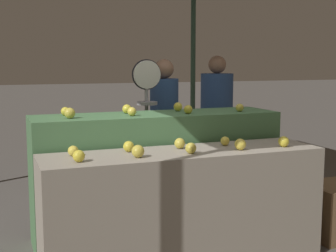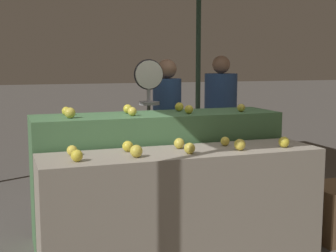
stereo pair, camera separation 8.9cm
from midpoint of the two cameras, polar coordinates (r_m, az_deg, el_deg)
name	(u,v)px [view 2 (the right image)]	position (r m, az deg, el deg)	size (l,w,h in m)	color
display_counter_front	(183,208)	(3.58, 2.55, -9.92)	(2.12, 0.55, 0.87)	gray
display_counter_back	(158,175)	(4.09, -0.61, -6.05)	(2.12, 0.55, 1.09)	#4C7A4C
apple_front_0	(77,156)	(3.15, -10.26, -3.58)	(0.08, 0.08, 0.08)	gold
apple_front_1	(136,151)	(3.24, -3.11, -3.08)	(0.09, 0.09, 0.09)	gold
apple_front_2	(190,148)	(3.37, 3.40, -2.73)	(0.08, 0.08, 0.08)	gold
apple_front_3	(240,145)	(3.54, 9.45, -2.26)	(0.09, 0.09, 0.09)	yellow
apple_front_4	(284,142)	(3.73, 14.62, -1.91)	(0.08, 0.08, 0.08)	gold
apple_front_5	(72,150)	(3.35, -10.88, -2.95)	(0.07, 0.07, 0.07)	yellow
apple_front_6	(128,146)	(3.45, -4.20, -2.48)	(0.08, 0.08, 0.08)	gold
apple_front_7	(179,143)	(3.56, 2.08, -2.13)	(0.08, 0.08, 0.08)	gold
apple_front_8	(225,141)	(3.72, 7.65, -1.86)	(0.07, 0.07, 0.07)	yellow
apple_back_0	(70,113)	(3.72, -11.20, 1.58)	(0.09, 0.09, 0.09)	gold
apple_back_1	(132,111)	(3.82, -3.73, 1.79)	(0.07, 0.07, 0.07)	yellow
apple_back_2	(189,109)	(3.97, 3.21, 2.03)	(0.07, 0.07, 0.07)	gold
apple_back_3	(241,108)	(4.18, 9.51, 2.20)	(0.07, 0.07, 0.07)	gold
apple_back_4	(66,111)	(3.93, -11.68, 1.79)	(0.07, 0.07, 0.07)	gold
apple_back_5	(128,109)	(4.01, -4.30, 2.10)	(0.08, 0.08, 0.08)	gold
apple_back_6	(179,107)	(4.18, 1.99, 2.35)	(0.08, 0.08, 0.08)	gold
produce_scale	(149,103)	(4.54, -1.78, 2.86)	(0.29, 0.20, 1.55)	#99999E
person_vendor_at_scale	(167,120)	(4.98, 0.39, 0.68)	(0.37, 0.37, 1.55)	#2D2D38
person_customer_left	(220,114)	(5.63, 6.86, 1.51)	(0.43, 0.43, 1.60)	#2D2D38
wooden_crate_side	(336,212)	(4.39, 20.37, -9.76)	(0.47, 0.47, 0.47)	brown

